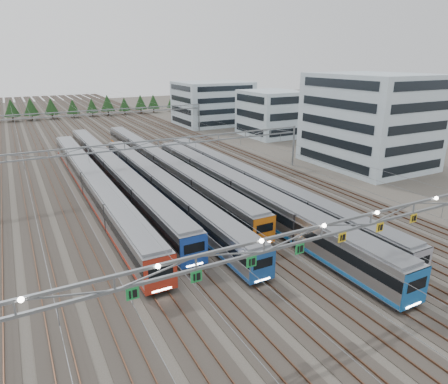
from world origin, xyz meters
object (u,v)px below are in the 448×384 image
train_b (113,171)px  train_f (252,182)px  gantry_far (101,115)px  depot_bldg_south (369,121)px  depot_bldg_north (213,103)px  train_d (162,164)px  gantry_mid (159,148)px  train_e (240,192)px  gantry_near (322,234)px  train_a (92,183)px  train_c (161,186)px  depot_bldg_mid (271,113)px

train_b → train_f: size_ratio=1.13×
gantry_far → depot_bldg_south: bearing=-51.2°
train_b → depot_bldg_north: 66.64m
train_d → gantry_mid: 7.14m
gantry_far → depot_bldg_south: (41.38, -51.42, 2.54)m
train_e → gantry_near: size_ratio=1.03×
train_a → train_c: 10.83m
train_e → train_f: (4.50, 4.08, -0.25)m
gantry_near → gantry_mid: size_ratio=1.00×
train_b → depot_bldg_north: size_ratio=3.11×
train_c → depot_bldg_north: depot_bldg_north is taller
train_f → depot_bldg_south: 31.30m
train_a → train_e: bearing=-39.2°
gantry_near → depot_bldg_mid: (42.68, 69.22, -0.99)m
train_b → gantry_mid: 9.20m
train_c → train_e: train_e is taller
gantry_near → gantry_mid: bearing=89.9°
depot_bldg_mid → gantry_near: bearing=-121.7°
gantry_mid → depot_bldg_south: (41.38, -6.42, 2.54)m
train_d → train_f: bearing=-61.7°
train_e → gantry_far: size_ratio=1.03×
train_a → train_f: size_ratio=1.04×
train_e → depot_bldg_south: size_ratio=2.65×
train_a → depot_bldg_north: (48.52, 55.32, 4.41)m
train_a → depot_bldg_mid: depot_bldg_mid is taller
train_b → train_a: bearing=-129.4°
gantry_mid → gantry_far: 45.00m
depot_bldg_mid → train_b: bearing=-153.7°
depot_bldg_mid → gantry_mid: bearing=-145.7°
train_c → depot_bldg_mid: (44.88, 35.91, 3.98)m
train_d → gantry_near: size_ratio=1.21×
train_b → train_f: (18.00, -16.10, -0.18)m
depot_bldg_mid → train_c: bearing=-141.3°
train_d → depot_bldg_mid: bearing=30.5°
gantry_far → depot_bldg_north: (37.27, 9.53, 0.33)m
train_a → train_d: size_ratio=0.93×
gantry_far → gantry_near: bearing=-90.0°
train_a → train_e: (18.00, -14.69, 0.02)m
train_e → depot_bldg_north: size_ratio=2.65×
gantry_mid → depot_bldg_north: (37.27, 54.53, 0.33)m
train_c → train_e: bearing=-43.9°
depot_bldg_south → depot_bldg_north: size_ratio=1.00×
gantry_near → depot_bldg_south: size_ratio=2.56×
gantry_far → depot_bldg_north: 38.47m
train_d → depot_bldg_south: 41.41m
gantry_far → depot_bldg_mid: 45.50m
gantry_mid → depot_bldg_north: 66.05m
train_e → depot_bldg_mid: (35.88, 44.59, 3.77)m
train_a → depot_bldg_south: (52.63, -5.62, 6.62)m
train_b → depot_bldg_south: bearing=-13.0°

